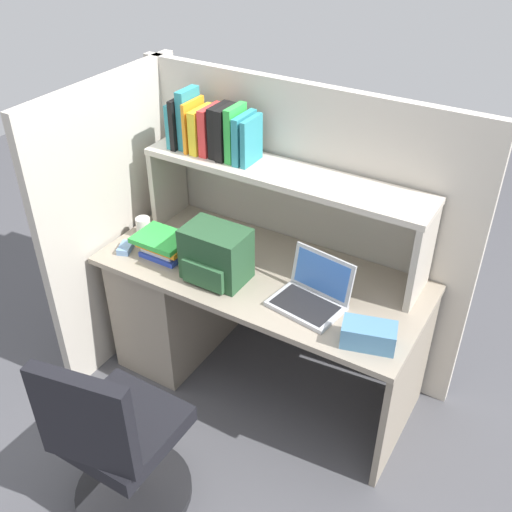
{
  "coord_description": "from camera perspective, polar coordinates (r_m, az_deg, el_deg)",
  "views": [
    {
      "loc": [
        1.17,
        -2.01,
        2.41
      ],
      "look_at": [
        0.0,
        -0.05,
        0.85
      ],
      "focal_mm": 41.69,
      "sensor_mm": 36.0,
      "label": 1
    }
  ],
  "objects": [
    {
      "name": "paper_cup",
      "position": [
        3.17,
        -10.74,
        2.76
      ],
      "size": [
        0.08,
        0.08,
        0.1
      ],
      "primitive_type": "cylinder",
      "color": "white",
      "rests_on": "desk"
    },
    {
      "name": "desk",
      "position": [
        3.24,
        -5.47,
        -4.09
      ],
      "size": [
        1.6,
        0.7,
        0.73
      ],
      "color": "gray",
      "rests_on": "ground_plane"
    },
    {
      "name": "tissue_box",
      "position": [
        2.48,
        10.76,
        -7.45
      ],
      "size": [
        0.24,
        0.18,
        0.1
      ],
      "primitive_type": "cube",
      "rotation": [
        0.0,
        0.0,
        0.28
      ],
      "color": "teal",
      "rests_on": "desk"
    },
    {
      "name": "computer_mouse",
      "position": [
        3.08,
        -12.41,
        0.77
      ],
      "size": [
        0.09,
        0.12,
        0.03
      ],
      "primitive_type": "cube",
      "rotation": [
        0.0,
        0.0,
        0.37
      ],
      "color": "#7299C6",
      "rests_on": "desk"
    },
    {
      "name": "desk_book_stack",
      "position": [
        3.0,
        -8.82,
        1.12
      ],
      "size": [
        0.27,
        0.2,
        0.11
      ],
      "color": "blue",
      "rests_on": "desk"
    },
    {
      "name": "ground_plane",
      "position": [
        3.35,
        0.45,
        -11.67
      ],
      "size": [
        8.0,
        8.0,
        0.0
      ],
      "primitive_type": "plane",
      "color": "#4C4C51"
    },
    {
      "name": "backpack",
      "position": [
        2.77,
        -3.91,
        0.09
      ],
      "size": [
        0.3,
        0.23,
        0.26
      ],
      "color": "#264C2D",
      "rests_on": "desk"
    },
    {
      "name": "reference_books_on_shelf",
      "position": [
        2.93,
        -4.23,
        12.04
      ],
      "size": [
        0.46,
        0.18,
        0.29
      ],
      "color": "teal",
      "rests_on": "overhead_hutch"
    },
    {
      "name": "overhead_hutch",
      "position": [
        2.83,
        2.62,
        6.33
      ],
      "size": [
        1.44,
        0.28,
        0.45
      ],
      "color": "#B3A99C",
      "rests_on": "desk"
    },
    {
      "name": "laptop",
      "position": [
        2.66,
        5.4,
        -3.64
      ],
      "size": [
        0.34,
        0.29,
        0.22
      ],
      "color": "#B7BABF",
      "rests_on": "desk"
    },
    {
      "name": "cubicle_partition_left",
      "position": [
        3.26,
        -12.95,
        3.25
      ],
      "size": [
        0.05,
        1.06,
        1.55
      ],
      "primitive_type": "cube",
      "color": "#BCB5A8",
      "rests_on": "ground_plane"
    },
    {
      "name": "office_chair",
      "position": [
        2.62,
        -13.2,
        -17.39
      ],
      "size": [
        0.52,
        0.52,
        0.93
      ],
      "rotation": [
        0.0,
        0.0,
        3.33
      ],
      "color": "black",
      "rests_on": "ground_plane"
    },
    {
      "name": "cubicle_partition_rear",
      "position": [
        3.12,
        4.06,
        2.68
      ],
      "size": [
        1.84,
        0.05,
        1.55
      ],
      "primitive_type": "cube",
      "color": "#BCB5A8",
      "rests_on": "ground_plane"
    }
  ]
}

